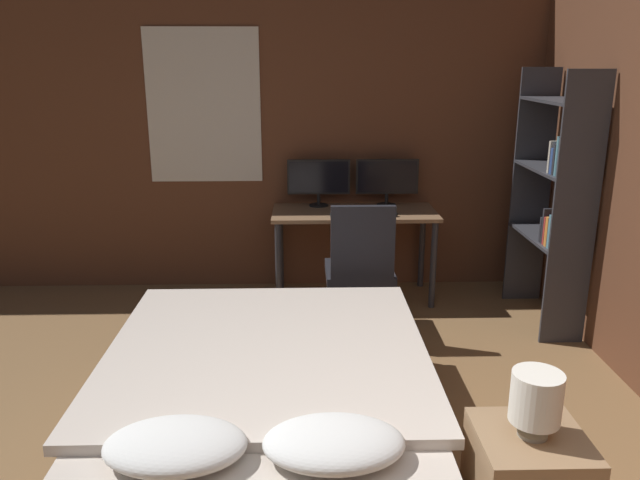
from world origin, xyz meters
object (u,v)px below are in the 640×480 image
Objects in this scene: desk at (354,223)px; bookshelf at (557,191)px; keyboard at (356,216)px; bedside_lamp at (536,398)px; office_chair at (360,280)px; computer_mouse at (394,214)px; bed at (267,403)px; monitor_left at (319,179)px; monitor_right at (387,179)px.

desk is 0.71× the size of bookshelf.
keyboard reaches higher than desk.
office_chair is at bearing 102.37° from bedside_lamp.
desk is 19.04× the size of computer_mouse.
keyboard reaches higher than bed.
computer_mouse is at bearing 160.13° from bookshelf.
desk is at bearing 73.99° from bed.
monitor_left is 0.53× the size of office_chair.
computer_mouse is (0.01, -0.39, -0.21)m from monitor_right.
computer_mouse is at bearing 93.56° from bedside_lamp.
office_chair is at bearing -175.51° from bookshelf.
computer_mouse is at bearing 64.87° from bed.
monitor_right reaches higher than desk.
bedside_lamp is (1.07, -0.75, 0.45)m from bed.
desk is 0.74m from office_chair.
bed is 7.65× the size of bedside_lamp.
monitor_left is at bearing 103.77° from bedside_lamp.
bed is 2.23m from desk.
monitor_right is 0.28× the size of bookshelf.
bookshelf reaches higher than office_chair.
monitor_right is 7.45× the size of computer_mouse.
computer_mouse is at bearing -32.88° from desk.
computer_mouse is (0.30, 0.00, 0.01)m from keyboard.
bed is 3.87× the size of monitor_right.
bed is 2.08m from keyboard.
monitor_right is 1.27× the size of keyboard.
monitor_left is at bearing 126.67° from keyboard.
bedside_lamp is at bearing -34.91° from bed.
bookshelf reaches higher than monitor_right.
monitor_left is at bearing 82.11° from bed.
monitor_right is at bearing 68.84° from bed.
computer_mouse reaches higher than keyboard.
monitor_left reaches higher than keyboard.
bedside_lamp reaches higher than keyboard.
bedside_lamp reaches higher than bed.
bookshelf is at bearing -22.84° from desk.
keyboard is (-0.00, -0.19, 0.11)m from desk.
keyboard is (0.61, 1.92, 0.50)m from bed.
desk is 0.22m from keyboard.
office_chair is (-0.01, -0.70, -0.24)m from desk.
bed is at bearing -107.51° from keyboard.
monitor_right reaches higher than keyboard.
bookshelf is (1.42, 0.11, 0.62)m from office_chair.
monitor_right is at bearing 53.33° from keyboard.
bed is at bearing -111.16° from monitor_right.
monitor_left is at bearing 155.08° from bookshelf.
monitor_right is 1.11m from office_chair.
bookshelf is at bearing -15.94° from keyboard.
desk is 0.37m from computer_mouse.
bed is 2.18m from computer_mouse.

